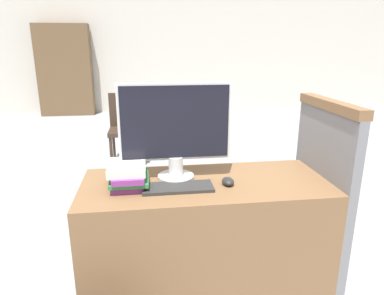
{
  "coord_description": "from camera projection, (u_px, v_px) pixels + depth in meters",
  "views": [
    {
      "loc": [
        -0.29,
        -1.37,
        1.46
      ],
      "look_at": [
        -0.07,
        0.25,
        0.97
      ],
      "focal_mm": 32.0,
      "sensor_mm": 36.0,
      "label": 1
    }
  ],
  "objects": [
    {
      "name": "monitor",
      "position": [
        175.0,
        129.0,
        1.77
      ],
      "size": [
        0.58,
        0.19,
        0.51
      ],
      "color": "silver",
      "rests_on": "desk"
    },
    {
      "name": "mouse",
      "position": [
        228.0,
        181.0,
        1.76
      ],
      "size": [
        0.06,
        0.09,
        0.04
      ],
      "color": "#262626",
      "rests_on": "desk"
    },
    {
      "name": "bookshelf_far",
      "position": [
        65.0,
        71.0,
        7.26
      ],
      "size": [
        1.11,
        0.32,
        1.9
      ],
      "color": "brown",
      "rests_on": "ground_plane"
    },
    {
      "name": "far_chair",
      "position": [
        127.0,
        124.0,
        4.39
      ],
      "size": [
        0.44,
        0.44,
        0.87
      ],
      "rotation": [
        0.0,
        0.0,
        0.5
      ],
      "color": "#38281E",
      "rests_on": "ground_plane"
    },
    {
      "name": "desk",
      "position": [
        205.0,
        245.0,
        1.91
      ],
      "size": [
        1.29,
        0.56,
        0.77
      ],
      "color": "brown",
      "rests_on": "ground_plane"
    },
    {
      "name": "keyboard",
      "position": [
        178.0,
        188.0,
        1.71
      ],
      "size": [
        0.35,
        0.14,
        0.02
      ],
      "color": "#2D2D2D",
      "rests_on": "desk"
    },
    {
      "name": "carrel_divider",
      "position": [
        320.0,
        201.0,
        1.96
      ],
      "size": [
        0.07,
        0.6,
        1.18
      ],
      "color": "slate",
      "rests_on": "ground_plane"
    },
    {
      "name": "wall_back",
      "position": [
        157.0,
        48.0,
        7.62
      ],
      "size": [
        12.0,
        0.06,
        2.8
      ],
      "color": "beige",
      "rests_on": "ground_plane"
    },
    {
      "name": "book_stack",
      "position": [
        128.0,
        175.0,
        1.73
      ],
      "size": [
        0.2,
        0.25,
        0.12
      ],
      "color": "#7A3384",
      "rests_on": "desk"
    }
  ]
}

